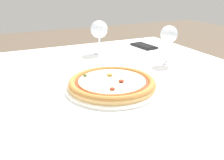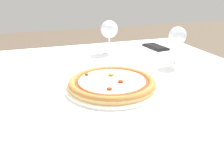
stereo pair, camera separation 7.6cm
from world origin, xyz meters
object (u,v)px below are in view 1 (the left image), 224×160
at_px(pizza_plate, 112,84).
at_px(wine_glass_far_left, 99,30).
at_px(cell_phone, 144,46).
at_px(wine_glass_far_right, 169,36).
at_px(dining_table, 58,111).

distance_m(pizza_plate, wine_glass_far_left, 0.44).
relative_size(pizza_plate, cell_phone, 1.90).
height_order(wine_glass_far_right, cell_phone, wine_glass_far_right).
bearing_deg(cell_phone, wine_glass_far_left, -178.44).
relative_size(wine_glass_far_left, cell_phone, 0.99).
relative_size(dining_table, wine_glass_far_left, 9.74).
relative_size(pizza_plate, wine_glass_far_left, 1.93).
xyz_separation_m(dining_table, wine_glass_far_right, (0.48, 0.09, 0.18)).
distance_m(pizza_plate, wine_glass_far_right, 0.37).
height_order(dining_table, pizza_plate, pizza_plate).
height_order(wine_glass_far_left, wine_glass_far_right, wine_glass_far_right).
bearing_deg(cell_phone, dining_table, -146.25).
bearing_deg(wine_glass_far_left, cell_phone, 1.56).
bearing_deg(wine_glass_far_right, dining_table, -169.31).
xyz_separation_m(dining_table, cell_phone, (0.53, 0.36, 0.08)).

